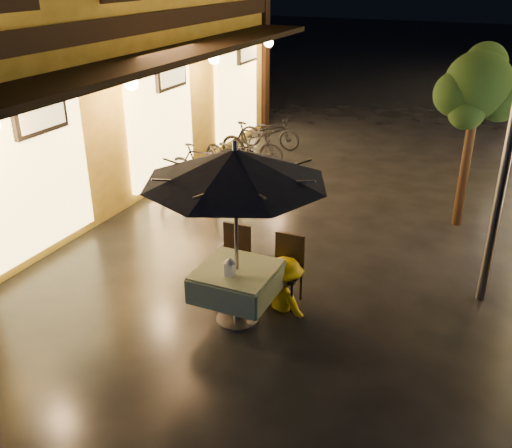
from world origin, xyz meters
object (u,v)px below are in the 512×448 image
at_px(bicycle_0, 200,182).
at_px(patio_umbrella, 235,166).
at_px(cafe_table, 237,282).
at_px(person_orange, 226,251).
at_px(table_lantern, 230,265).
at_px(person_yellow, 285,260).

bearing_deg(bicycle_0, patio_umbrella, -143.69).
distance_m(cafe_table, bicycle_0, 3.96).
xyz_separation_m(person_orange, bicycle_0, (-1.91, 2.67, -0.19)).
distance_m(table_lantern, person_orange, 0.87).
distance_m(person_orange, person_yellow, 0.86).
height_order(cafe_table, person_orange, person_orange).
relative_size(patio_umbrella, bicycle_0, 1.30).
bearing_deg(patio_umbrella, table_lantern, -90.00).
relative_size(cafe_table, person_yellow, 0.70).
distance_m(patio_umbrella, bicycle_0, 4.29).
bearing_deg(person_orange, patio_umbrella, 119.42).
distance_m(cafe_table, table_lantern, 0.38).
distance_m(person_yellow, bicycle_0, 3.82).
bearing_deg(person_yellow, patio_umbrella, 72.88).
bearing_deg(cafe_table, person_yellow, 53.05).
distance_m(patio_umbrella, person_orange, 1.61).
bearing_deg(cafe_table, bicycle_0, 126.03).
relative_size(cafe_table, person_orange, 0.72).
bearing_deg(bicycle_0, cafe_table, -143.69).
xyz_separation_m(patio_umbrella, person_orange, (-0.42, 0.53, -1.46)).
xyz_separation_m(patio_umbrella, bicycle_0, (-2.33, 3.21, -1.65)).
distance_m(patio_umbrella, person_yellow, 1.61).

